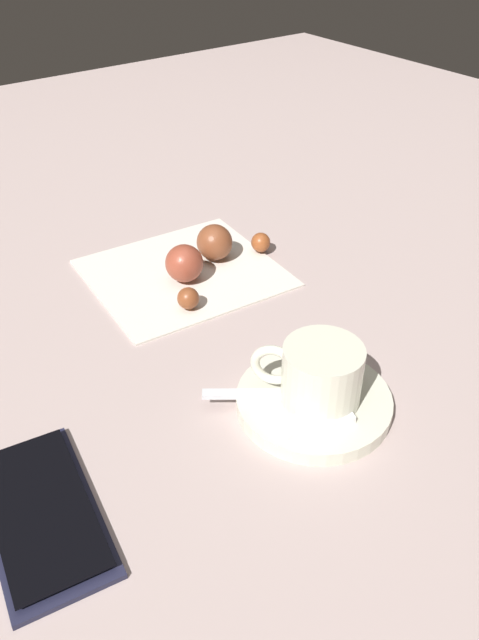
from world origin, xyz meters
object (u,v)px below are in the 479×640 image
(napkin, at_px, (184,272))
(saucer, at_px, (314,402))
(espresso_cup, at_px, (319,373))
(cell_phone, at_px, (42,512))
(teaspoon, at_px, (308,393))
(croissant, at_px, (203,255))
(sugar_packet, at_px, (316,421))

(napkin, bearing_deg, saucer, 173.63)
(espresso_cup, height_order, cell_phone, espresso_cup)
(teaspoon, height_order, croissant, croissant)
(espresso_cup, bearing_deg, cell_phone, 81.31)
(napkin, height_order, croissant, croissant)
(napkin, relative_size, cell_phone, 1.29)
(saucer, xyz_separation_m, croissant, (0.22, -0.04, 0.02))
(saucer, distance_m, cell_phone, 0.21)
(saucer, distance_m, sugar_packet, 0.03)
(saucer, distance_m, espresso_cup, 0.03)
(espresso_cup, xyz_separation_m, napkin, (0.23, -0.03, -0.03))
(saucer, xyz_separation_m, sugar_packet, (-0.02, 0.02, 0.01))
(sugar_packet, relative_size, cell_phone, 0.39)
(saucer, height_order, teaspoon, teaspoon)
(saucer, relative_size, croissant, 0.80)
(teaspoon, distance_m, sugar_packet, 0.03)
(teaspoon, bearing_deg, cell_phone, 82.79)
(teaspoon, bearing_deg, croissant, -12.39)
(teaspoon, relative_size, croissant, 0.70)
(sugar_packet, bearing_deg, teaspoon, 76.50)
(sugar_packet, height_order, cell_phone, sugar_packet)
(saucer, bearing_deg, croissant, -11.28)
(napkin, bearing_deg, sugar_packet, 169.90)
(teaspoon, height_order, sugar_packet, teaspoon)
(saucer, height_order, cell_phone, saucer)
(cell_phone, bearing_deg, croissant, -53.67)
(espresso_cup, distance_m, napkin, 0.24)
(napkin, relative_size, croissant, 1.22)
(sugar_packet, bearing_deg, cell_phone, -178.33)
(napkin, bearing_deg, teaspoon, 172.63)
(napkin, distance_m, cell_phone, 0.31)
(sugar_packet, xyz_separation_m, cell_phone, (0.05, 0.19, -0.01))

